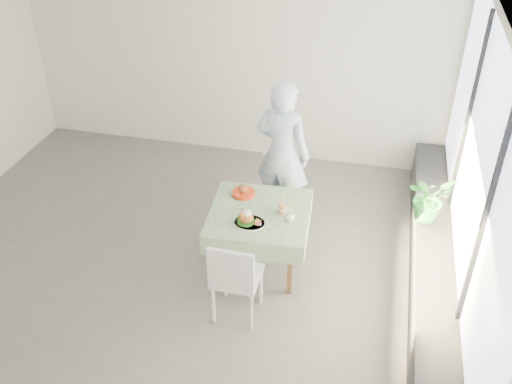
% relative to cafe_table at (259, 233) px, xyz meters
% --- Properties ---
extents(floor, '(6.00, 6.00, 0.00)m').
position_rel_cafe_table_xyz_m(floor, '(-0.96, 0.00, -0.46)').
color(floor, '#595654').
rests_on(floor, ground).
extents(ceiling, '(6.00, 6.00, 0.00)m').
position_rel_cafe_table_xyz_m(ceiling, '(-0.96, 0.00, 2.34)').
color(ceiling, white).
rests_on(ceiling, ground).
extents(wall_back, '(6.00, 0.02, 2.80)m').
position_rel_cafe_table_xyz_m(wall_back, '(-0.96, 2.50, 0.94)').
color(wall_back, white).
rests_on(wall_back, ground).
extents(wall_front, '(6.00, 0.02, 2.80)m').
position_rel_cafe_table_xyz_m(wall_front, '(-0.96, -2.50, 0.94)').
color(wall_front, white).
rests_on(wall_front, ground).
extents(wall_right, '(0.02, 5.00, 2.80)m').
position_rel_cafe_table_xyz_m(wall_right, '(2.04, 0.00, 0.94)').
color(wall_right, white).
rests_on(wall_right, ground).
extents(window_pane, '(0.01, 4.80, 2.18)m').
position_rel_cafe_table_xyz_m(window_pane, '(2.01, 0.00, 1.19)').
color(window_pane, '#D1E0F9').
rests_on(window_pane, ground).
extents(window_ledge, '(0.40, 4.80, 0.50)m').
position_rel_cafe_table_xyz_m(window_ledge, '(1.84, 0.00, -0.21)').
color(window_ledge, black).
rests_on(window_ledge, ground).
extents(cafe_table, '(1.11, 1.11, 0.74)m').
position_rel_cafe_table_xyz_m(cafe_table, '(0.00, 0.00, 0.00)').
color(cafe_table, brown).
rests_on(cafe_table, ground).
extents(chair_far, '(0.40, 0.40, 0.85)m').
position_rel_cafe_table_xyz_m(chair_far, '(-0.01, 0.87, -0.20)').
color(chair_far, white).
rests_on(chair_far, ground).
extents(chair_near, '(0.46, 0.46, 0.95)m').
position_rel_cafe_table_xyz_m(chair_near, '(-0.05, -0.76, -0.17)').
color(chair_near, white).
rests_on(chair_near, ground).
extents(diner, '(0.75, 0.58, 1.84)m').
position_rel_cafe_table_xyz_m(diner, '(0.05, 0.95, 0.46)').
color(diner, '#99C4F5').
rests_on(diner, ground).
extents(main_dish, '(0.33, 0.33, 0.17)m').
position_rel_cafe_table_xyz_m(main_dish, '(-0.07, -0.23, 0.34)').
color(main_dish, white).
rests_on(main_dish, cafe_table).
extents(juice_cup_orange, '(0.10, 0.10, 0.28)m').
position_rel_cafe_table_xyz_m(juice_cup_orange, '(0.24, 0.04, 0.35)').
color(juice_cup_orange, white).
rests_on(juice_cup_orange, cafe_table).
extents(juice_cup_lemonade, '(0.10, 0.10, 0.28)m').
position_rel_cafe_table_xyz_m(juice_cup_lemonade, '(0.34, -0.08, 0.35)').
color(juice_cup_lemonade, white).
rests_on(juice_cup_lemonade, cafe_table).
extents(second_dish, '(0.25, 0.25, 0.12)m').
position_rel_cafe_table_xyz_m(second_dish, '(-0.24, 0.27, 0.32)').
color(second_dish, red).
rests_on(second_dish, cafe_table).
extents(potted_plant, '(0.63, 0.63, 0.53)m').
position_rel_cafe_table_xyz_m(potted_plant, '(1.74, 0.64, 0.30)').
color(potted_plant, '#277727').
rests_on(potted_plant, window_ledge).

